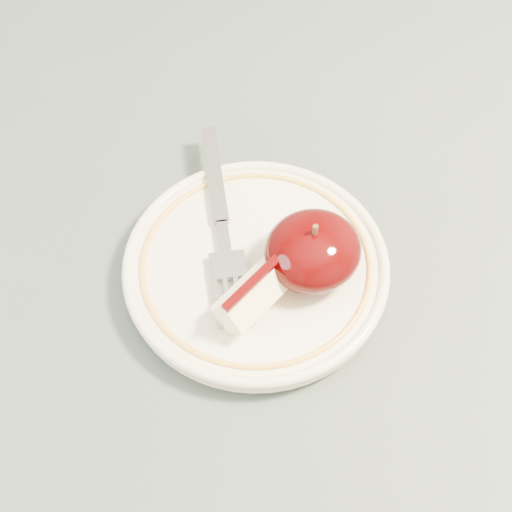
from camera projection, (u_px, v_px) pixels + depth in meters
table at (241, 364)px, 0.60m from camera, size 0.90×0.90×0.75m
plate at (256, 266)px, 0.54m from camera, size 0.20×0.20×0.02m
apple_half at (313, 251)px, 0.51m from camera, size 0.07×0.07×0.05m
apple_wedge at (260, 287)px, 0.50m from camera, size 0.08×0.05×0.03m
fork at (222, 224)px, 0.55m from camera, size 0.11×0.18×0.00m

